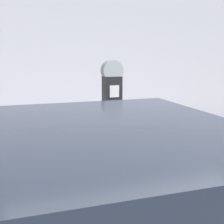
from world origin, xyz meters
The scene contains 2 objects.
sidewalk centered at (0.00, 2.20, 0.05)m, with size 24.00×2.80×0.11m.
parking_meter centered at (-0.12, 1.25, 1.19)m, with size 0.21×0.14×1.51m.
Camera 1 is at (-1.19, -1.77, 1.69)m, focal length 50.00 mm.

